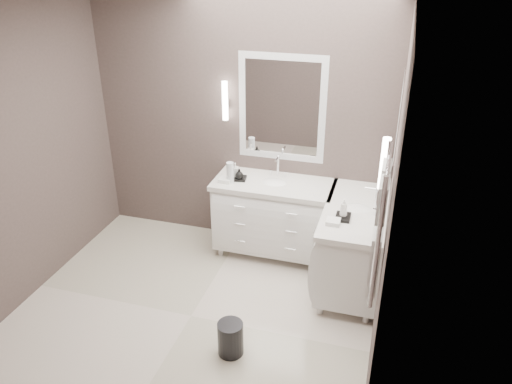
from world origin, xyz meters
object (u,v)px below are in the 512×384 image
(waste_bin, at_px, (230,338))
(vanity_back, at_px, (273,213))
(towel_ladder, at_px, (379,231))
(vanity_right, at_px, (354,242))

(waste_bin, bearing_deg, vanity_back, 91.61)
(towel_ladder, xyz_separation_m, waste_bin, (-1.06, 0.08, -1.24))
(vanity_back, distance_m, waste_bin, 1.58)
(towel_ladder, height_order, waste_bin, towel_ladder)
(vanity_right, bearing_deg, towel_ladder, -80.16)
(vanity_back, relative_size, vanity_right, 1.00)
(towel_ladder, distance_m, waste_bin, 1.63)
(vanity_right, xyz_separation_m, towel_ladder, (0.23, -1.30, 0.91))
(towel_ladder, bearing_deg, vanity_back, 124.10)
(vanity_back, xyz_separation_m, towel_ladder, (1.10, -1.63, 0.91))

